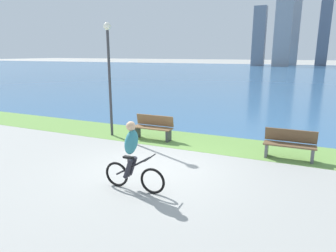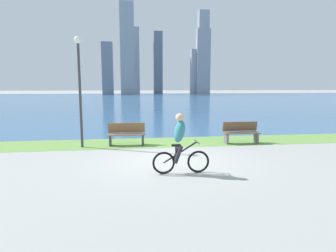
{
  "view_description": "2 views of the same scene",
  "coord_description": "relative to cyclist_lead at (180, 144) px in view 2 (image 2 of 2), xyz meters",
  "views": [
    {
      "loc": [
        3.52,
        -7.03,
        3.15
      ],
      "look_at": [
        0.28,
        0.28,
        1.2
      ],
      "focal_mm": 31.92,
      "sensor_mm": 36.0,
      "label": 1
    },
    {
      "loc": [
        -1.22,
        -8.88,
        2.38
      ],
      "look_at": [
        -0.02,
        0.0,
        1.13
      ],
      "focal_mm": 30.5,
      "sensor_mm": 36.0,
      "label": 2
    }
  ],
  "objects": [
    {
      "name": "grass_strip_bayside",
      "position": [
        -0.12,
        4.38,
        -0.83
      ],
      "size": [
        120.0,
        2.2,
        0.01
      ],
      "primitive_type": "cube",
      "color": "#6B9947",
      "rests_on": "ground"
    },
    {
      "name": "bay_water_surface",
      "position": [
        -0.12,
        46.04,
        -0.83
      ],
      "size": [
        300.0,
        81.12,
        0.0
      ],
      "primitive_type": "cube",
      "color": "#386693",
      "rests_on": "ground"
    },
    {
      "name": "bench_near_path",
      "position": [
        -1.48,
        4.03,
        -0.38
      ],
      "size": [
        1.5,
        0.47,
        0.9
      ],
      "color": "brown",
      "rests_on": "ground"
    },
    {
      "name": "ground_plane",
      "position": [
        -0.12,
        1.39,
        -0.83
      ],
      "size": [
        300.0,
        300.0,
        0.0
      ],
      "primitive_type": "plane",
      "color": "#9E9E99"
    },
    {
      "name": "bench_far_along_path",
      "position": [
        3.27,
        3.8,
        -0.38
      ],
      "size": [
        1.5,
        0.47,
        0.9
      ],
      "color": "brown",
      "rests_on": "ground"
    },
    {
      "name": "city_skyline_far_shore",
      "position": [
        7.83,
        76.95,
        9.27
      ],
      "size": [
        30.82,
        11.05,
        24.93
      ],
      "color": "slate",
      "rests_on": "ground"
    },
    {
      "name": "lamppost_tall",
      "position": [
        -3.22,
        3.86,
        1.91
      ],
      "size": [
        0.28,
        0.28,
        4.24
      ],
      "color": "#38383D",
      "rests_on": "ground"
    },
    {
      "name": "cyclist_lead",
      "position": [
        0.0,
        0.0,
        0.0
      ],
      "size": [
        1.59,
        0.52,
        1.66
      ],
      "color": "black",
      "rests_on": "ground"
    }
  ]
}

